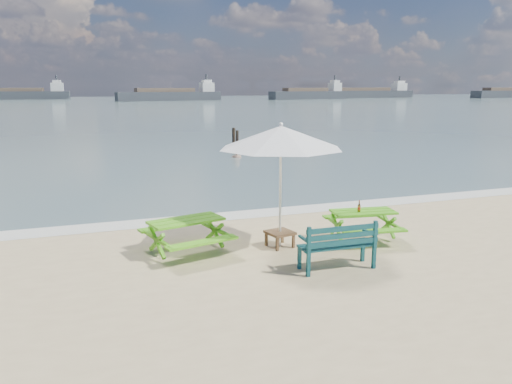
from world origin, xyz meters
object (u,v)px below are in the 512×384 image
object	(u,v)px
picnic_table_left	(187,237)
patio_umbrella	(281,137)
beer_bottle	(359,208)
picnic_table_right	(363,226)
park_bench	(337,255)
swimmer	(237,166)
side_table	(280,239)

from	to	relation	value
picnic_table_left	patio_umbrella	size ratio (longest dim) A/B	0.63
beer_bottle	picnic_table_right	bearing A→B (deg)	19.00
picnic_table_left	picnic_table_right	distance (m)	4.16
patio_umbrella	beer_bottle	xyz separation A→B (m)	(1.90, -0.21, -1.70)
picnic_table_left	beer_bottle	world-z (taller)	beer_bottle
park_bench	picnic_table_right	bearing A→B (deg)	44.99
picnic_table_right	swimmer	distance (m)	14.32
picnic_table_right	patio_umbrella	world-z (taller)	patio_umbrella
picnic_table_right	side_table	bearing A→B (deg)	175.66
side_table	beer_bottle	size ratio (longest dim) A/B	2.45
park_bench	patio_umbrella	distance (m)	2.81
picnic_table_right	swimmer	size ratio (longest dim) A/B	1.02
swimmer	patio_umbrella	bearing A→B (deg)	-103.30
picnic_table_left	swimmer	size ratio (longest dim) A/B	1.16
side_table	beer_bottle	xyz separation A→B (m)	(1.90, -0.21, 0.61)
side_table	patio_umbrella	xyz separation A→B (m)	(0.00, 0.00, 2.31)
picnic_table_left	park_bench	world-z (taller)	park_bench
patio_umbrella	swimmer	bearing A→B (deg)	76.70
beer_bottle	swimmer	bearing A→B (deg)	84.31
side_table	swimmer	distance (m)	14.49
patio_umbrella	side_table	bearing A→B (deg)	180.00
picnic_table_left	side_table	xyz separation A→B (m)	(2.08, -0.28, -0.18)
picnic_table_left	beer_bottle	xyz separation A→B (m)	(3.99, -0.49, 0.43)
picnic_table_right	swimmer	bearing A→B (deg)	84.90
patio_umbrella	picnic_table_left	bearing A→B (deg)	172.35
swimmer	picnic_table_left	bearing A→B (deg)	-111.41
side_table	patio_umbrella	size ratio (longest dim) A/B	0.20
patio_umbrella	swimmer	size ratio (longest dim) A/B	1.83
picnic_table_left	patio_umbrella	world-z (taller)	patio_umbrella
beer_bottle	swimmer	distance (m)	14.42
side_table	picnic_table_left	bearing A→B (deg)	172.35
patio_umbrella	beer_bottle	world-z (taller)	patio_umbrella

